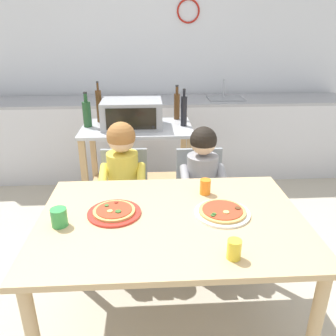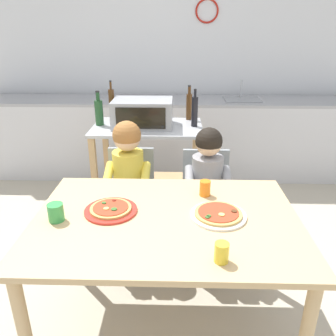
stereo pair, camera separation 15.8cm
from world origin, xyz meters
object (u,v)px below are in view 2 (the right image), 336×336
pizza_plate_white (218,214)px  dining_table (166,233)px  pizza_plate_red_rimmed (111,209)px  bottle_clear_vinegar (195,111)px  child_in_yellow_shirt (128,176)px  drinking_cup_green (56,212)px  dining_chair_left (131,194)px  bottle_dark_olive_oil (99,112)px  dining_chair_right (205,197)px  drinking_cup_yellow (222,252)px  bottle_brown_beer (112,104)px  toaster_oven (143,113)px  drinking_cup_orange (205,188)px  kitchen_island_cart (148,157)px  child_in_grey_shirt (208,183)px  bottle_slim_sauce (189,106)px

pizza_plate_white → dining_table: bearing=-176.3°
dining_table → pizza_plate_red_rimmed: bearing=169.9°
bottle_clear_vinegar → child_in_yellow_shirt: bottle_clear_vinegar is taller
pizza_plate_red_rimmed → drinking_cup_green: bearing=-159.5°
dining_chair_left → bottle_dark_olive_oil: bearing=119.5°
pizza_plate_white → drinking_cup_green: (-0.82, -0.06, 0.03)m
dining_chair_right → bottle_clear_vinegar: bearing=96.8°
bottle_clear_vinegar → drinking_cup_yellow: (0.04, -1.70, -0.20)m
bottle_brown_beer → drinking_cup_green: 1.58m
drinking_cup_yellow → drinking_cup_green: (-0.79, 0.30, 0.00)m
child_in_yellow_shirt → pizza_plate_white: (0.56, -0.65, 0.08)m
pizza_plate_red_rimmed → drinking_cup_green: 0.28m
toaster_oven → drinking_cup_orange: size_ratio=5.56×
dining_chair_right → bottle_dark_olive_oil: bearing=145.8°
pizza_plate_red_rimmed → dining_chair_left: bearing=90.0°
kitchen_island_cart → child_in_grey_shirt: bearing=-56.0°
bottle_dark_olive_oil → child_in_yellow_shirt: size_ratio=0.28×
dining_chair_right → pizza_plate_white: 0.80m
pizza_plate_white → drinking_cup_yellow: (-0.03, -0.36, 0.03)m
bottle_slim_sauce → dining_chair_right: (0.11, -0.82, -0.51)m
bottle_brown_beer → dining_chair_right: bearing=-43.3°
bottle_brown_beer → pizza_plate_red_rimmed: size_ratio=1.29×
bottle_brown_beer → pizza_plate_white: 1.73m
pizza_plate_white → drinking_cup_green: 0.82m
dining_chair_left → pizza_plate_red_rimmed: bearing=-90.0°
bottle_slim_sauce → bottle_clear_vinegar: (0.04, -0.23, 0.00)m
drinking_cup_yellow → drinking_cup_orange: size_ratio=0.98×
dining_chair_left → dining_chair_right: 0.56m
dining_chair_right → pizza_plate_white: size_ratio=2.80×
bottle_clear_vinegar → drinking_cup_green: size_ratio=3.47×
kitchen_island_cart → child_in_yellow_shirt: child_in_yellow_shirt is taller
toaster_oven → dining_chair_left: size_ratio=0.62×
bottle_brown_beer → dining_chair_left: bottle_brown_beer is taller
dining_chair_left → drinking_cup_orange: size_ratio=8.96×
toaster_oven → pizza_plate_white: bearing=-68.8°
toaster_oven → bottle_clear_vinegar: 0.44m
dining_table → dining_chair_left: size_ratio=1.68×
drinking_cup_green → drinking_cup_orange: size_ratio=1.02×
dining_table → drinking_cup_yellow: (0.24, -0.35, 0.14)m
bottle_slim_sauce → pizza_plate_red_rimmed: size_ratio=1.12×
bottle_slim_sauce → drinking_cup_orange: bottle_slim_sauce is taller
child_in_grey_shirt → pizza_plate_white: bearing=-90.0°
bottle_brown_beer → bottle_clear_vinegar: size_ratio=1.13×
bottle_clear_vinegar → bottle_brown_beer: bearing=166.8°
bottle_brown_beer → pizza_plate_white: bearing=-61.7°
toaster_oven → bottle_clear_vinegar: bottle_clear_vinegar is taller
dining_chair_left → dining_chair_right: (0.56, -0.02, 0.00)m
kitchen_island_cart → child_in_yellow_shirt: 0.69m
dining_table → drinking_cup_orange: (0.21, 0.26, 0.14)m
dining_chair_left → child_in_grey_shirt: 0.61m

